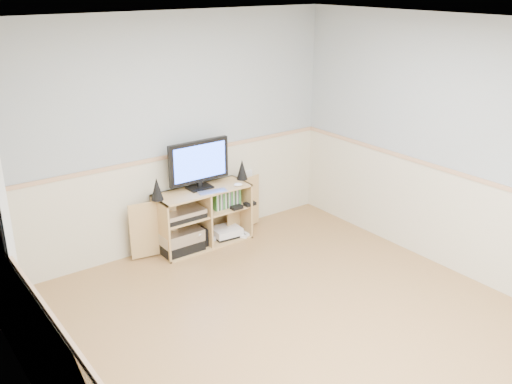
# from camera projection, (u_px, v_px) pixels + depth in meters

# --- Properties ---
(room) EXTENTS (4.04, 4.54, 2.54)m
(room) POSITION_uv_depth(u_px,v_px,m) (294.00, 200.00, 4.35)
(room) COLOR tan
(room) RESTS_ON ground
(media_cabinet) EXTENTS (1.66, 0.40, 0.65)m
(media_cabinet) POSITION_uv_depth(u_px,v_px,m) (201.00, 215.00, 6.30)
(media_cabinet) COLOR tan
(media_cabinet) RESTS_ON floor
(monitor) EXTENTS (0.71, 0.18, 0.53)m
(monitor) POSITION_uv_depth(u_px,v_px,m) (199.00, 163.00, 6.08)
(monitor) COLOR black
(monitor) RESTS_ON media_cabinet
(speaker_left) EXTENTS (0.13, 0.13, 0.24)m
(speaker_left) POSITION_uv_depth(u_px,v_px,m) (157.00, 189.00, 5.83)
(speaker_left) COLOR black
(speaker_left) RESTS_ON media_cabinet
(speaker_right) EXTENTS (0.12, 0.12, 0.23)m
(speaker_right) POSITION_uv_depth(u_px,v_px,m) (242.00, 170.00, 6.42)
(speaker_right) COLOR black
(speaker_right) RESTS_ON media_cabinet
(keyboard) EXTENTS (0.33, 0.18, 0.01)m
(keyboard) POSITION_uv_depth(u_px,v_px,m) (213.00, 192.00, 6.07)
(keyboard) COLOR silver
(keyboard) RESTS_ON media_cabinet
(mouse) EXTENTS (0.11, 0.10, 0.04)m
(mouse) POSITION_uv_depth(u_px,v_px,m) (238.00, 185.00, 6.24)
(mouse) COLOR white
(mouse) RESTS_ON media_cabinet
(av_components) EXTENTS (0.53, 0.34, 0.47)m
(av_components) POSITION_uv_depth(u_px,v_px,m) (181.00, 233.00, 6.14)
(av_components) COLOR black
(av_components) RESTS_ON media_cabinet
(game_consoles) EXTENTS (0.45, 0.30, 0.11)m
(game_consoles) POSITION_uv_depth(u_px,v_px,m) (225.00, 232.00, 6.50)
(game_consoles) COLOR white
(game_consoles) RESTS_ON media_cabinet
(game_cases) EXTENTS (0.33, 0.13, 0.19)m
(game_cases) POSITION_uv_depth(u_px,v_px,m) (226.00, 199.00, 6.35)
(game_cases) COLOR #3F8C3F
(game_cases) RESTS_ON media_cabinet
(wall_outlet) EXTENTS (0.12, 0.03, 0.12)m
(wall_outlet) POSITION_uv_depth(u_px,v_px,m) (247.00, 175.00, 6.74)
(wall_outlet) COLOR white
(wall_outlet) RESTS_ON wall_back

